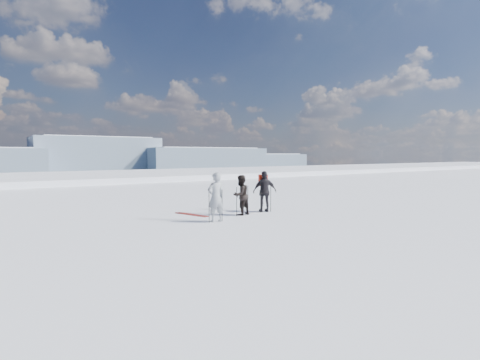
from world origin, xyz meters
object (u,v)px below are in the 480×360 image
object	(u,v)px
skier_grey	(216,197)
skier_dark	(241,195)
skis_loose	(192,215)
skier_pack	(265,191)

from	to	relation	value
skier_grey	skier_dark	size ratio (longest dim) A/B	1.11
skier_grey	skis_loose	distance (m)	2.07
skier_dark	skier_grey	bearing A→B (deg)	10.24
skier_dark	skis_loose	world-z (taller)	skier_dark
skier_dark	skier_pack	distance (m)	1.33
skier_dark	skis_loose	xyz separation A→B (m)	(-1.64, 1.13, -0.80)
skier_pack	skis_loose	size ratio (longest dim) A/B	1.06
skier_grey	skier_dark	xyz separation A→B (m)	(1.59, 0.73, -0.09)
skier_grey	skis_loose	size ratio (longest dim) A/B	1.10
skier_grey	skis_loose	bearing A→B (deg)	-88.55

